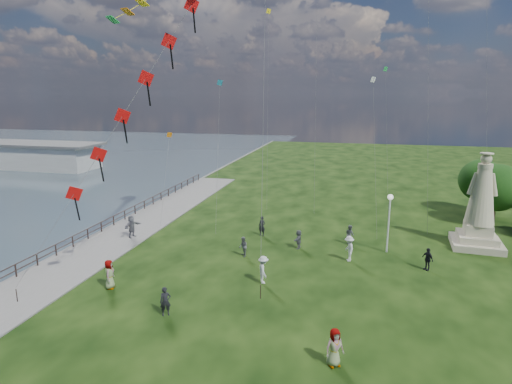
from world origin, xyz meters
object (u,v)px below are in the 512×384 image
(person_2, at_px, (263,270))
(person_11, at_px, (299,239))
(lamppost, at_px, (389,211))
(person_7, at_px, (350,234))
(person_5, at_px, (132,227))
(person_10, at_px, (109,274))
(person_8, at_px, (349,249))
(pier_pavilion, at_px, (19,154))
(person_0, at_px, (165,301))
(statue, at_px, (480,212))
(person_1, at_px, (243,247))
(person_9, at_px, (427,259))
(person_4, at_px, (334,347))
(person_6, at_px, (262,226))

(person_2, xyz_separation_m, person_11, (1.34, 7.02, -0.16))
(lamppost, xyz_separation_m, person_7, (-2.92, 1.23, -2.56))
(person_5, relative_size, person_10, 1.01)
(person_5, relative_size, person_8, 1.00)
(pier_pavilion, distance_m, person_0, 63.72)
(statue, distance_m, person_2, 18.92)
(pier_pavilion, height_order, person_8, pier_pavilion)
(pier_pavilion, xyz_separation_m, person_5, (39.14, -30.68, -0.87))
(person_1, bearing_deg, person_9, 65.64)
(pier_pavilion, relative_size, person_4, 16.33)
(person_10, distance_m, person_11, 14.76)
(lamppost, bearing_deg, person_5, -175.33)
(person_1, relative_size, person_7, 0.95)
(lamppost, distance_m, person_2, 11.62)
(lamppost, bearing_deg, statue, 22.58)
(person_4, bearing_deg, person_6, 80.05)
(statue, height_order, lamppost, statue)
(person_6, distance_m, person_11, 4.29)
(person_4, bearing_deg, person_11, 71.19)
(person_6, bearing_deg, person_4, -51.87)
(person_2, height_order, person_11, person_2)
(statue, distance_m, person_7, 10.45)
(person_7, bearing_deg, person_5, 63.27)
(lamppost, bearing_deg, person_4, -101.33)
(person_4, xyz_separation_m, person_8, (0.26, 13.08, 0.05))
(lamppost, xyz_separation_m, person_9, (2.59, -2.96, -2.56))
(person_4, bearing_deg, pier_pavilion, 109.02)
(person_0, bearing_deg, pier_pavilion, 105.77)
(pier_pavilion, bearing_deg, person_7, -25.74)
(person_2, distance_m, person_9, 11.87)
(person_5, distance_m, person_8, 18.41)
(person_1, bearing_deg, person_5, -126.94)
(lamppost, distance_m, person_4, 16.14)
(person_11, bearing_deg, person_5, -79.67)
(person_5, bearing_deg, person_9, -76.28)
(person_1, bearing_deg, person_8, 70.32)
(person_7, xyz_separation_m, person_11, (-3.99, -2.03, -0.05))
(lamppost, xyz_separation_m, person_5, (-21.27, -1.74, -2.42))
(pier_pavilion, distance_m, person_7, 63.83)
(statue, relative_size, person_2, 4.15)
(person_4, height_order, person_7, person_4)
(lamppost, relative_size, person_2, 2.52)
(lamppost, height_order, person_11, lamppost)
(person_0, distance_m, person_9, 18.39)
(person_9, height_order, person_10, person_10)
(pier_pavilion, height_order, person_0, pier_pavilion)
(person_1, relative_size, person_5, 0.81)
(statue, distance_m, person_4, 21.37)
(person_0, xyz_separation_m, person_10, (-4.98, 2.32, 0.12))
(person_7, bearing_deg, person_11, 81.05)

